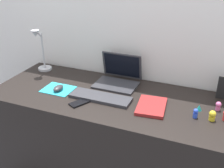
{
  "coord_description": "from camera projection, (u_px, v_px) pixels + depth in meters",
  "views": [
    {
      "loc": [
        0.6,
        -1.51,
        1.62
      ],
      "look_at": [
        -0.02,
        0.0,
        0.83
      ],
      "focal_mm": 44.48,
      "sensor_mm": 36.0,
      "label": 1
    }
  ],
  "objects": [
    {
      "name": "laptop",
      "position": [
        119.0,
        76.0,
        2.02
      ],
      "size": [
        0.3,
        0.26,
        0.21
      ],
      "color": "#333338",
      "rests_on": "desk"
    },
    {
      "name": "back_wall",
      "position": [
        133.0,
        75.0,
        2.15
      ],
      "size": [
        2.89,
        0.05,
        1.5
      ],
      "primitive_type": "cube",
      "color": "silver",
      "rests_on": "ground_plane"
    },
    {
      "name": "toy_figurine_teal",
      "position": [
        199.0,
        108.0,
        1.68
      ],
      "size": [
        0.03,
        0.03,
        0.04
      ],
      "primitive_type": "cone",
      "color": "teal",
      "rests_on": "desk"
    },
    {
      "name": "desk_lamp",
      "position": [
        41.0,
        51.0,
        2.18
      ],
      "size": [
        0.11,
        0.16,
        0.35
      ],
      "color": "#B7B7BC",
      "rests_on": "desk"
    },
    {
      "name": "cell_phone",
      "position": [
        80.0,
        103.0,
        1.76
      ],
      "size": [
        0.12,
        0.14,
        0.01
      ],
      "primitive_type": "cube",
      "rotation": [
        0.0,
        0.0,
        -0.48
      ],
      "color": "black",
      "rests_on": "desk"
    },
    {
      "name": "toy_figurine_blue",
      "position": [
        196.0,
        113.0,
        1.61
      ],
      "size": [
        0.03,
        0.03,
        0.06
      ],
      "color": "blue",
      "rests_on": "desk"
    },
    {
      "name": "mouse",
      "position": [
        58.0,
        88.0,
        1.92
      ],
      "size": [
        0.06,
        0.1,
        0.03
      ],
      "primitive_type": "ellipsoid",
      "color": "#333338",
      "rests_on": "mousepad"
    },
    {
      "name": "toy_figurine_yellow",
      "position": [
        212.0,
        115.0,
        1.58
      ],
      "size": [
        0.04,
        0.04,
        0.06
      ],
      "color": "yellow",
      "rests_on": "desk"
    },
    {
      "name": "desk",
      "position": [
        115.0,
        142.0,
        2.01
      ],
      "size": [
        1.69,
        0.67,
        0.74
      ],
      "primitive_type": "cube",
      "color": "black",
      "rests_on": "ground_plane"
    },
    {
      "name": "keyboard",
      "position": [
        100.0,
        97.0,
        1.82
      ],
      "size": [
        0.41,
        0.13,
        0.02
      ],
      "primitive_type": "cube",
      "color": "#333338",
      "rests_on": "desk"
    },
    {
      "name": "notebook_pad",
      "position": [
        151.0,
        106.0,
        1.71
      ],
      "size": [
        0.2,
        0.26,
        0.02
      ],
      "primitive_type": "cube",
      "rotation": [
        0.0,
        0.0,
        0.11
      ],
      "color": "maroon",
      "rests_on": "desk"
    },
    {
      "name": "toy_figurine_pink",
      "position": [
        218.0,
        106.0,
        1.68
      ],
      "size": [
        0.03,
        0.03,
        0.06
      ],
      "color": "pink",
      "rests_on": "desk"
    },
    {
      "name": "mousepad",
      "position": [
        58.0,
        89.0,
        1.94
      ],
      "size": [
        0.21,
        0.17,
        0.0
      ],
      "primitive_type": "cube",
      "color": "#28B7CC",
      "rests_on": "desk"
    }
  ]
}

